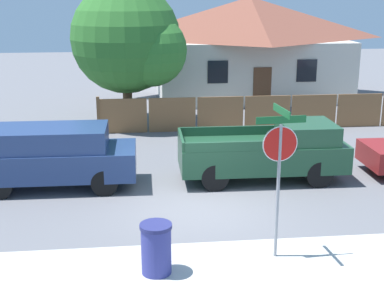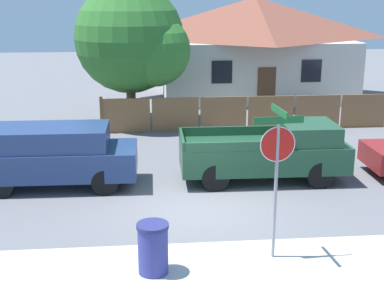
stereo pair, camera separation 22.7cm
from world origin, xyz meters
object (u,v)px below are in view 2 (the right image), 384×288
Objects in this scene: orange_pickup at (269,152)px; stop_sign at (277,157)px; oak_tree at (135,41)px; red_suv at (55,154)px; trash_bin at (153,248)px; house at (254,45)px.

stop_sign is (-1.04, -4.89, 1.38)m from orange_pickup.
red_suv is at bearing -106.76° from oak_tree.
orange_pickup is at bearing 0.82° from red_suv.
red_suv is 7.32m from stop_sign.
stop_sign is 3.08× the size of trash_bin.
stop_sign is 3.12m from trash_bin.
house is 20.13m from trash_bin.
house reaches higher than orange_pickup.
oak_tree is 12.89m from stop_sign.
house is 18.98m from stop_sign.
oak_tree is at bearing 74.09° from red_suv.
orange_pickup is at bearing -61.90° from oak_tree.
oak_tree is 1.82× the size of stop_sign.
red_suv is (-8.62, -13.78, -1.77)m from house.
trash_bin is at bearing -62.21° from red_suv.
red_suv is (-2.28, -7.57, -2.59)m from oak_tree.
oak_tree is 13.26m from trash_bin.
house reaches higher than stop_sign.
orange_pickup is at bearing 55.83° from trash_bin.
oak_tree is 5.59× the size of trash_bin.
stop_sign is at bearing -100.13° from house.
house is 14.10m from orange_pickup.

